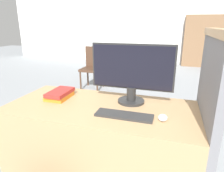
% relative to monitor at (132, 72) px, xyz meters
% --- Properties ---
extents(wall_back, '(12.00, 0.06, 2.80)m').
position_rel_monitor_xyz_m(wall_back, '(-0.21, 5.95, 0.40)').
color(wall_back, white).
rests_on(wall_back, ground_plane).
extents(desk, '(1.49, 0.70, 0.75)m').
position_rel_monitor_xyz_m(desk, '(-0.21, -0.15, -0.63)').
color(desk, tan).
rests_on(desk, ground_plane).
extents(carrel_divider, '(0.07, 0.75, 1.34)m').
position_rel_monitor_xyz_m(carrel_divider, '(0.56, -0.13, -0.32)').
color(carrel_divider, slate).
rests_on(carrel_divider, ground_plane).
extents(monitor, '(0.66, 0.22, 0.48)m').
position_rel_monitor_xyz_m(monitor, '(0.00, 0.00, 0.00)').
color(monitor, '#282828').
rests_on(monitor, desk).
extents(keyboard, '(0.41, 0.12, 0.02)m').
position_rel_monitor_xyz_m(keyboard, '(0.01, -0.28, -0.25)').
color(keyboard, '#2D2D2D').
rests_on(keyboard, desk).
extents(mouse, '(0.06, 0.09, 0.03)m').
position_rel_monitor_xyz_m(mouse, '(0.27, -0.26, -0.24)').
color(mouse, white).
rests_on(mouse, desk).
extents(book_stack, '(0.17, 0.26, 0.07)m').
position_rel_monitor_xyz_m(book_stack, '(-0.62, -0.09, -0.22)').
color(book_stack, orange).
rests_on(book_stack, desk).
extents(far_chair, '(0.44, 0.44, 0.90)m').
position_rel_monitor_xyz_m(far_chair, '(-1.36, 2.46, -0.50)').
color(far_chair, '#4C3323').
rests_on(far_chair, ground_plane).
extents(bookshelf_far, '(1.21, 0.32, 1.65)m').
position_rel_monitor_xyz_m(bookshelf_far, '(1.18, 5.71, -0.18)').
color(bookshelf_far, '#846042').
rests_on(bookshelf_far, ground_plane).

